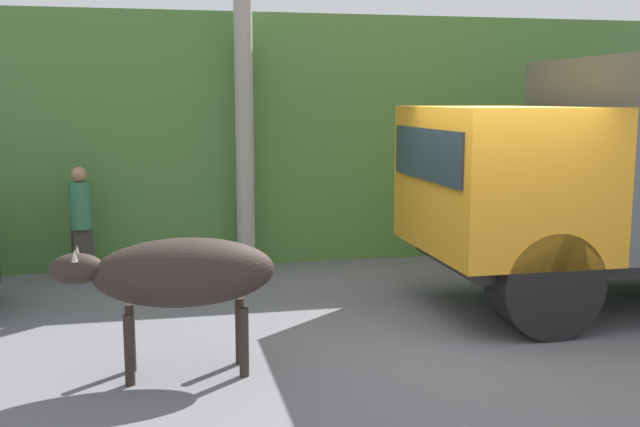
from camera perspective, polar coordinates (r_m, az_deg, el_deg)
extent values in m
plane|color=slate|center=(8.40, 11.49, -9.02)|extent=(60.00, 60.00, 0.00)
cube|color=#4C7A38|center=(14.22, 1.17, 6.18)|extent=(32.00, 5.02, 3.81)
cube|color=orange|center=(9.06, 13.57, 2.58)|extent=(1.81, 2.48, 1.69)
cube|color=#232D38|center=(8.67, 8.09, 4.49)|extent=(0.04, 2.10, 0.59)
cylinder|color=black|center=(8.43, 16.72, -5.06)|extent=(1.16, 0.54, 1.16)
ellipsoid|color=#2D231E|center=(6.96, -10.26, -4.44)|extent=(1.65, 0.64, 0.64)
ellipsoid|color=#2D231E|center=(6.98, -18.06, -4.03)|extent=(0.48, 0.28, 0.28)
cone|color=#B7AD93|center=(6.85, -18.21, -3.09)|extent=(0.06, 0.06, 0.11)
cone|color=#B7AD93|center=(7.06, -18.03, -2.73)|extent=(0.06, 0.06, 0.11)
cylinder|color=#2D231E|center=(6.97, -14.34, -10.05)|extent=(0.09, 0.09, 0.65)
cylinder|color=#2D231E|center=(7.31, -14.24, -9.17)|extent=(0.09, 0.09, 0.65)
cylinder|color=#2D231E|center=(7.00, -5.81, -9.74)|extent=(0.09, 0.09, 0.65)
cylinder|color=#2D231E|center=(7.33, -6.12, -8.88)|extent=(0.09, 0.09, 0.65)
cube|color=#38332D|center=(11.00, -17.62, -3.02)|extent=(0.31, 0.25, 0.75)
cylinder|color=#33724C|center=(10.89, -17.79, 0.59)|extent=(0.40, 0.40, 0.65)
sphere|color=#A87A56|center=(10.84, -17.90, 2.85)|extent=(0.21, 0.21, 0.21)
cylinder|color=#9E998E|center=(11.06, -5.89, 13.66)|extent=(0.27, 0.27, 6.99)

